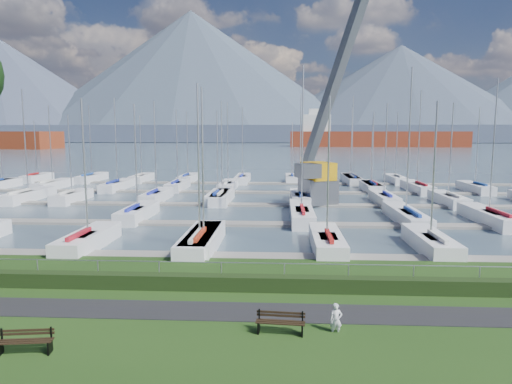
# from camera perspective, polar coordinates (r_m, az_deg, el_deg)

# --- Properties ---
(path) EXTENTS (160.00, 2.00, 0.04)m
(path) POSITION_cam_1_polar(r_m,az_deg,el_deg) (19.42, -2.50, -14.71)
(path) COLOR black
(path) RESTS_ON grass
(water) EXTENTS (800.00, 540.00, 0.20)m
(water) POSITION_cam_1_polar(r_m,az_deg,el_deg) (280.99, 2.78, 5.96)
(water) COLOR #445664
(hedge) EXTENTS (80.00, 0.70, 0.70)m
(hedge) POSITION_cam_1_polar(r_m,az_deg,el_deg) (21.72, -1.82, -11.29)
(hedge) COLOR black
(hedge) RESTS_ON grass
(fence) EXTENTS (80.00, 0.04, 0.04)m
(fence) POSITION_cam_1_polar(r_m,az_deg,el_deg) (21.85, -1.74, -8.84)
(fence) COLOR #96999F
(fence) RESTS_ON grass
(foothill) EXTENTS (900.00, 80.00, 12.00)m
(foothill) POSITION_cam_1_polar(r_m,az_deg,el_deg) (350.89, 2.86, 7.32)
(foothill) COLOR #454E65
(foothill) RESTS_ON water
(mountains) EXTENTS (1190.00, 360.00, 115.00)m
(mountains) POSITION_cam_1_polar(r_m,az_deg,el_deg) (427.35, 3.97, 12.81)
(mountains) COLOR #404D5E
(mountains) RESTS_ON water
(docks) EXTENTS (90.00, 41.60, 0.25)m
(docks) POSITION_cam_1_polar(r_m,az_deg,el_deg) (47.52, 0.92, -1.63)
(docks) COLOR gray
(docks) RESTS_ON water
(bench_left) EXTENTS (1.84, 0.66, 0.85)m
(bench_left) POSITION_cam_1_polar(r_m,az_deg,el_deg) (17.76, -26.87, -16.32)
(bench_left) COLOR black
(bench_left) RESTS_ON grass
(bench_right) EXTENTS (1.83, 0.56, 0.85)m
(bench_right) POSITION_cam_1_polar(r_m,az_deg,el_deg) (17.41, 3.08, -15.98)
(bench_right) COLOR black
(bench_right) RESTS_ON grass
(person) EXTENTS (0.48, 0.35, 1.24)m
(person) POSITION_cam_1_polar(r_m,az_deg,el_deg) (17.65, 9.98, -15.02)
(person) COLOR silver
(person) RESTS_ON grass
(crane) EXTENTS (7.74, 12.91, 22.35)m
(crane) POSITION_cam_1_polar(r_m,az_deg,el_deg) (49.10, 8.25, 5.09)
(crane) COLOR slate
(crane) RESTS_ON water
(cargo_ship_mid) EXTENTS (89.25, 21.60, 21.50)m
(cargo_ship_mid) POSITION_cam_1_polar(r_m,az_deg,el_deg) (243.92, 13.83, 6.46)
(cargo_ship_mid) COLOR maroon
(cargo_ship_mid) RESTS_ON water
(sailboat_fleet) EXTENTS (74.87, 49.77, 13.49)m
(sailboat_fleet) POSITION_cam_1_polar(r_m,az_deg,el_deg) (49.98, -0.34, 5.25)
(sailboat_fleet) COLOR silver
(sailboat_fleet) RESTS_ON water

